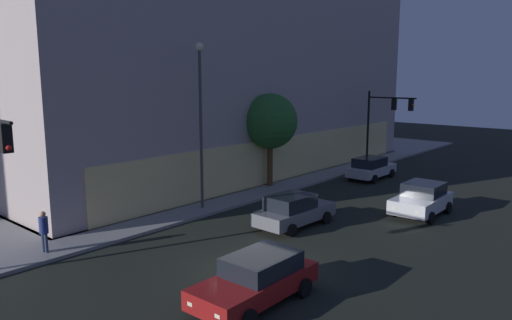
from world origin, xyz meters
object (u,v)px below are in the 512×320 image
object	(u,v)px
car_grey	(293,210)
traffic_light_far_corner	(386,114)
car_red	(257,279)
car_silver	(371,168)
sidewalk_tree	(270,121)
modern_building	(153,55)
pedestrian_waiting	(44,228)
street_lamp_sidewalk	(200,107)
car_white	(422,199)

from	to	relation	value
car_grey	traffic_light_far_corner	bearing A→B (deg)	12.71
car_red	car_silver	world-z (taller)	car_silver
sidewalk_tree	modern_building	bearing A→B (deg)	81.11
traffic_light_far_corner	car_red	world-z (taller)	traffic_light_far_corner
sidewalk_tree	pedestrian_waiting	size ratio (longest dim) A/B	3.49
street_lamp_sidewalk	car_white	world-z (taller)	street_lamp_sidewalk
modern_building	car_silver	distance (m)	21.08
modern_building	car_grey	bearing A→B (deg)	-110.69
modern_building	car_grey	world-z (taller)	modern_building
car_grey	car_white	xyz separation A→B (m)	(6.11, -3.90, 0.04)
traffic_light_far_corner	car_white	size ratio (longest dim) A/B	1.45
car_silver	sidewalk_tree	bearing A→B (deg)	152.09
traffic_light_far_corner	car_white	xyz separation A→B (m)	(-11.37, -7.84, -3.44)
modern_building	traffic_light_far_corner	size ratio (longest dim) A/B	5.77
traffic_light_far_corner	pedestrian_waiting	size ratio (longest dim) A/B	3.43
modern_building	traffic_light_far_corner	bearing A→B (deg)	-61.64
modern_building	traffic_light_far_corner	world-z (taller)	modern_building
car_silver	traffic_light_far_corner	bearing A→B (deg)	16.36
car_grey	car_white	distance (m)	7.24
car_grey	pedestrian_waiting	bearing A→B (deg)	151.69
pedestrian_waiting	car_red	world-z (taller)	pedestrian_waiting
car_grey	street_lamp_sidewalk	bearing A→B (deg)	99.48
car_white	car_silver	size ratio (longest dim) A/B	0.94
car_red	car_grey	xyz separation A→B (m)	(7.25, 3.94, 0.00)
pedestrian_waiting	car_silver	xyz separation A→B (m)	(22.43, -2.78, -0.37)
car_red	car_grey	bearing A→B (deg)	28.54
pedestrian_waiting	car_white	xyz separation A→B (m)	(15.93, -9.19, -0.32)
car_white	car_silver	world-z (taller)	car_white
street_lamp_sidewalk	pedestrian_waiting	size ratio (longest dim) A/B	5.11
street_lamp_sidewalk	pedestrian_waiting	distance (m)	9.96
traffic_light_far_corner	car_red	size ratio (longest dim) A/B	1.29
traffic_light_far_corner	car_silver	world-z (taller)	traffic_light_far_corner
car_red	car_grey	world-z (taller)	car_grey
street_lamp_sidewalk	car_grey	xyz separation A→B (m)	(0.92, -5.51, -4.81)
street_lamp_sidewalk	pedestrian_waiting	world-z (taller)	street_lamp_sidewalk
modern_building	pedestrian_waiting	size ratio (longest dim) A/B	19.80
modern_building	sidewalk_tree	distance (m)	16.08
sidewalk_tree	car_red	world-z (taller)	sidewalk_tree
traffic_light_far_corner	sidewalk_tree	size ratio (longest dim) A/B	0.98
sidewalk_tree	pedestrian_waiting	bearing A→B (deg)	-176.75
modern_building	sidewalk_tree	size ratio (longest dim) A/B	5.68
sidewalk_tree	car_silver	size ratio (longest dim) A/B	1.38
traffic_light_far_corner	car_silver	distance (m)	6.16
modern_building	traffic_light_far_corner	xyz separation A→B (m)	(9.41, -17.43, -4.78)
traffic_light_far_corner	car_white	distance (m)	14.23
pedestrian_waiting	car_grey	distance (m)	11.17
car_red	car_silver	bearing A→B (deg)	18.01
pedestrian_waiting	car_grey	xyz separation A→B (m)	(9.83, -5.29, -0.36)
pedestrian_waiting	car_red	xyz separation A→B (m)	(2.58, -9.24, -0.36)
traffic_light_far_corner	pedestrian_waiting	bearing A→B (deg)	177.17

